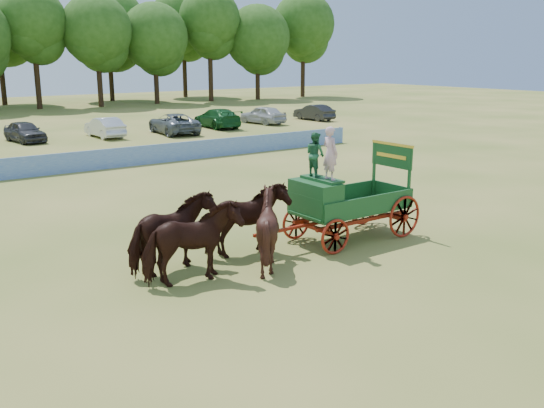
{
  "coord_description": "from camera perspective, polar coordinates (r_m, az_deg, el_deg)",
  "views": [
    {
      "loc": [
        -15.98,
        -12.55,
        5.82
      ],
      "look_at": [
        -5.24,
        2.32,
        1.3
      ],
      "focal_mm": 40.0,
      "sensor_mm": 36.0,
      "label": 1
    }
  ],
  "objects": [
    {
      "name": "sponsor_banner",
      "position": [
        34.43,
        -9.64,
        4.8
      ],
      "size": [
        26.0,
        0.08,
        1.05
      ],
      "primitive_type": "cube",
      "color": "#2051B1",
      "rests_on": "ground"
    },
    {
      "name": "horse_lead_right",
      "position": [
        16.74,
        -9.35,
        -2.8
      ],
      "size": [
        2.74,
        1.69,
        2.16
      ],
      "primitive_type": "imported",
      "rotation": [
        0.0,
        0.0,
        1.79
      ],
      "color": "black",
      "rests_on": "ground"
    },
    {
      "name": "horse_wheel_left",
      "position": [
        17.01,
        -0.43,
        -2.33
      ],
      "size": [
        2.26,
        2.09,
        2.16
      ],
      "primitive_type": "imported",
      "rotation": [
        0.0,
        0.0,
        1.76
      ],
      "color": "black",
      "rests_on": "ground"
    },
    {
      "name": "ground",
      "position": [
        21.14,
        15.4,
        -2.65
      ],
      "size": [
        160.0,
        160.0,
        0.0
      ],
      "primitive_type": "plane",
      "color": "#A8904C",
      "rests_on": "ground"
    },
    {
      "name": "parked_cars",
      "position": [
        45.25,
        -18.09,
        6.72
      ],
      "size": [
        47.95,
        7.48,
        1.57
      ],
      "color": "silver",
      "rests_on": "ground"
    },
    {
      "name": "horse_wheel_right",
      "position": [
        17.89,
        -2.47,
        -1.54
      ],
      "size": [
        2.64,
        1.36,
        2.16
      ],
      "primitive_type": "imported",
      "rotation": [
        0.0,
        0.0,
        1.49
      ],
      "color": "black",
      "rests_on": "ground"
    },
    {
      "name": "farm_dray",
      "position": [
        19.11,
        5.89,
        0.95
      ],
      "size": [
        5.99,
        2.0,
        3.76
      ],
      "color": "maroon",
      "rests_on": "ground"
    },
    {
      "name": "horse_lead_left",
      "position": [
        15.8,
        -7.55,
        -3.74
      ],
      "size": [
        2.64,
        1.38,
        2.16
      ],
      "primitive_type": "imported",
      "rotation": [
        0.0,
        0.0,
        1.48
      ],
      "color": "black",
      "rests_on": "ground"
    }
  ]
}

